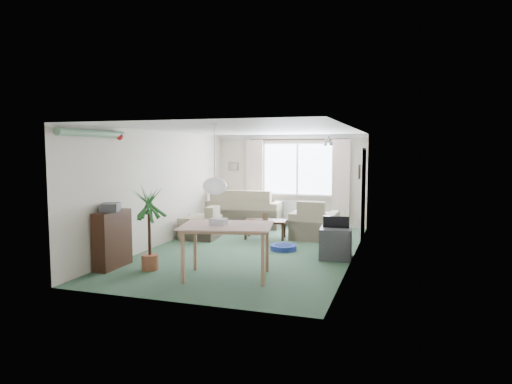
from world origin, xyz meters
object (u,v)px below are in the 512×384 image
(bookshelf, at_px, (112,239))
(houseplant, at_px, (149,229))
(sofa, at_px, (245,207))
(armchair_corner, at_px, (315,219))
(dining_table, at_px, (227,252))
(coffee_table, at_px, (265,229))
(pet_bed, at_px, (283,247))
(tv_cube, at_px, (336,243))
(armchair_left, at_px, (200,222))

(bookshelf, xyz_separation_m, houseplant, (0.69, 0.06, 0.21))
(sofa, distance_m, bookshelf, 4.79)
(armchair_corner, relative_size, bookshelf, 1.01)
(armchair_corner, distance_m, dining_table, 3.63)
(sofa, relative_size, houseplant, 1.39)
(armchair_corner, distance_m, coffee_table, 1.14)
(bookshelf, bearing_deg, pet_bed, 41.01)
(dining_table, distance_m, tv_cube, 2.33)
(tv_cube, relative_size, pet_bed, 1.19)
(sofa, bearing_deg, armchair_left, 75.44)
(armchair_left, bearing_deg, pet_bed, 69.74)
(sofa, height_order, armchair_corner, sofa)
(armchair_left, distance_m, pet_bed, 2.21)
(coffee_table, xyz_separation_m, bookshelf, (-1.75, -3.25, 0.28))
(houseplant, height_order, dining_table, houseplant)
(sofa, distance_m, armchair_left, 1.97)
(armchair_corner, height_order, pet_bed, armchair_corner)
(houseplant, distance_m, pet_bed, 2.85)
(tv_cube, bearing_deg, armchair_corner, 108.08)
(armchair_left, height_order, dining_table, dining_table)
(coffee_table, distance_m, tv_cube, 2.27)
(sofa, xyz_separation_m, dining_table, (1.34, -4.69, -0.08))
(houseplant, xyz_separation_m, tv_cube, (2.85, 1.80, -0.41))
(armchair_corner, height_order, bookshelf, bookshelf)
(coffee_table, relative_size, tv_cube, 1.48)
(coffee_table, distance_m, bookshelf, 3.70)
(sofa, relative_size, coffee_table, 2.08)
(armchair_left, height_order, houseplant, houseplant)
(coffee_table, bearing_deg, houseplant, -108.34)
(sofa, xyz_separation_m, tv_cube, (2.80, -2.88, -0.20))
(coffee_table, height_order, houseplant, houseplant)
(armchair_left, xyz_separation_m, pet_bed, (2.10, -0.60, -0.32))
(coffee_table, distance_m, houseplant, 3.40)
(houseplant, xyz_separation_m, pet_bed, (1.76, 2.15, -0.65))
(armchair_left, distance_m, tv_cube, 3.34)
(coffee_table, bearing_deg, pet_bed, -56.28)
(houseplant, bearing_deg, sofa, 89.37)
(coffee_table, bearing_deg, bookshelf, -118.26)
(pet_bed, bearing_deg, armchair_corner, 75.20)
(coffee_table, xyz_separation_m, houseplant, (-1.06, -3.20, 0.49))
(tv_cube, bearing_deg, coffee_table, 137.40)
(armchair_left, relative_size, coffee_table, 0.88)
(dining_table, distance_m, pet_bed, 2.23)
(armchair_corner, xyz_separation_m, houseplant, (-2.12, -3.54, 0.26))
(houseplant, bearing_deg, armchair_corner, 59.07)
(coffee_table, distance_m, pet_bed, 1.26)
(houseplant, relative_size, pet_bed, 2.65)
(armchair_corner, bearing_deg, tv_cube, 113.91)
(armchair_left, relative_size, houseplant, 0.59)
(dining_table, xyz_separation_m, pet_bed, (0.36, 2.17, -0.36))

